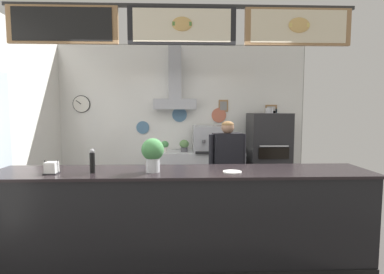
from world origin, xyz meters
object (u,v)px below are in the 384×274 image
potted_oregano (165,145)px  basil_vase (153,153)px  espresso_machine (209,139)px  condiment_plate (232,172)px  shop_worker (227,168)px  pepper_grinder (92,161)px  potted_thyme (184,145)px  pizza_oven (268,158)px  potted_sage (228,143)px  napkin_holder (52,168)px

potted_oregano → basil_vase: basil_vase is taller
espresso_machine → condiment_plate: bearing=-89.7°
shop_worker → espresso_machine: size_ratio=2.60×
basil_vase → espresso_machine: bearing=71.5°
pepper_grinder → condiment_plate: (1.45, -0.02, -0.12)m
condiment_plate → shop_worker: bearing=83.3°
potted_thyme → basil_vase: 2.47m
potted_thyme → potted_oregano: potted_thyme is taller
shop_worker → espresso_machine: (-0.18, 1.10, 0.34)m
pizza_oven → potted_oregano: bearing=177.2°
pizza_oven → potted_thyme: pizza_oven is taller
potted_oregano → condiment_plate: potted_oregano is taller
pepper_grinder → shop_worker: bearing=40.3°
espresso_machine → potted_sage: 0.38m
potted_thyme → napkin_holder: size_ratio=1.62×
potted_thyme → pepper_grinder: 2.65m
pizza_oven → napkin_holder: pizza_oven is taller
espresso_machine → condiment_plate: size_ratio=3.01×
potted_oregano → basil_vase: bearing=-89.8°
potted_oregano → pepper_grinder: bearing=-104.0°
potted_sage → potted_thyme: bearing=-175.8°
pepper_grinder → napkin_holder: bearing=-178.5°
basil_vase → condiment_plate: bearing=-3.4°
pizza_oven → potted_sage: 0.79m
shop_worker → espresso_machine: shop_worker is taller
pizza_oven → pepper_grinder: pizza_oven is taller
espresso_machine → potted_thyme: espresso_machine is taller
potted_thyme → napkin_holder: 2.84m
espresso_machine → napkin_holder: 3.10m
shop_worker → potted_oregano: size_ratio=7.50×
basil_vase → potted_sage: bearing=64.6°
shop_worker → basil_vase: size_ratio=4.34×
napkin_holder → pepper_grinder: pepper_grinder is taller
potted_sage → condiment_plate: (-0.36, -2.55, -0.01)m
pizza_oven → potted_oregano: (-1.92, 0.10, 0.23)m
espresso_machine → potted_thyme: bearing=-178.6°
espresso_machine → basil_vase: 2.58m
potted_oregano → pepper_grinder: (-0.61, -2.46, 0.13)m
shop_worker → condiment_plate: (-0.17, -1.40, 0.24)m
pizza_oven → napkin_holder: size_ratio=12.56×
shop_worker → potted_sage: shop_worker is taller
potted_thyme → pepper_grinder: size_ratio=0.89×
pepper_grinder → basil_vase: size_ratio=0.71×
espresso_machine → potted_oregano: size_ratio=2.88×
potted_thyme → pepper_grinder: (-0.98, -2.46, 0.13)m
pizza_oven → basil_vase: pizza_oven is taller
potted_oregano → potted_thyme: bearing=0.2°
potted_sage → condiment_plate: 2.57m
pizza_oven → shop_worker: bearing=-132.9°
pizza_oven → napkin_holder: bearing=-141.2°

